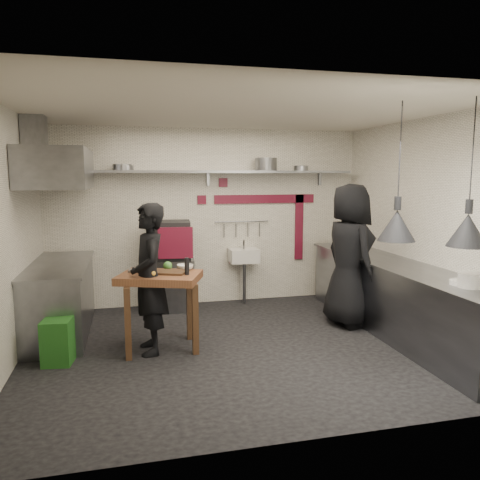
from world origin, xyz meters
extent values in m
plane|color=black|center=(0.00, 0.00, 0.00)|extent=(5.00, 5.00, 0.00)
plane|color=beige|center=(0.00, 0.00, 2.80)|extent=(5.00, 5.00, 0.00)
cube|color=silver|center=(0.00, 2.10, 1.40)|extent=(5.00, 0.04, 2.80)
cube|color=silver|center=(0.00, -2.10, 1.40)|extent=(5.00, 0.04, 2.80)
cube|color=silver|center=(-2.50, 0.00, 1.40)|extent=(0.04, 4.20, 2.80)
cube|color=silver|center=(2.50, 0.00, 1.40)|extent=(0.04, 4.20, 2.80)
cube|color=maroon|center=(0.95, 2.08, 1.68)|extent=(1.70, 0.02, 0.14)
cube|color=maroon|center=(1.55, 2.08, 1.20)|extent=(0.14, 0.02, 1.10)
cube|color=maroon|center=(0.25, 2.08, 1.95)|extent=(0.14, 0.02, 0.14)
cube|color=maroon|center=(-0.10, 2.08, 1.68)|extent=(0.14, 0.02, 0.14)
cube|color=slate|center=(0.00, 1.92, 2.12)|extent=(4.60, 0.34, 0.04)
cube|color=slate|center=(-1.90, 2.07, 2.02)|extent=(0.04, 0.06, 0.24)
cube|color=slate|center=(0.00, 2.07, 2.02)|extent=(0.04, 0.06, 0.24)
cube|color=slate|center=(1.90, 2.07, 2.02)|extent=(0.04, 0.06, 0.24)
cylinder|color=slate|center=(-1.31, 1.92, 2.19)|extent=(0.35, 0.35, 0.09)
cylinder|color=slate|center=(-1.28, 1.92, 2.18)|extent=(0.32, 0.32, 0.07)
cylinder|color=slate|center=(0.92, 1.92, 2.24)|extent=(0.40, 0.40, 0.20)
cylinder|color=slate|center=(1.50, 1.92, 2.18)|extent=(0.25, 0.25, 0.08)
cube|color=slate|center=(-0.58, 1.80, 0.40)|extent=(0.65, 0.60, 0.80)
cube|color=black|center=(-0.62, 1.76, 1.09)|extent=(0.61, 0.58, 0.58)
cube|color=maroon|center=(-0.59, 1.46, 1.09)|extent=(0.50, 0.08, 0.46)
cube|color=black|center=(-0.58, 1.47, 1.09)|extent=(0.34, 0.05, 0.34)
cube|color=silver|center=(0.55, 1.92, 0.78)|extent=(0.46, 0.34, 0.22)
cylinder|color=slate|center=(0.55, 1.92, 0.96)|extent=(0.03, 0.03, 0.14)
cylinder|color=slate|center=(0.55, 1.88, 0.34)|extent=(0.06, 0.06, 0.66)
cylinder|color=slate|center=(0.55, 2.06, 1.32)|extent=(0.90, 0.02, 0.02)
cube|color=slate|center=(2.15, 0.00, 0.45)|extent=(0.70, 3.80, 0.90)
cube|color=slate|center=(2.15, 0.00, 0.92)|extent=(0.76, 3.90, 0.03)
cylinder|color=silver|center=(2.12, -1.32, 1.01)|extent=(0.28, 0.28, 0.15)
cylinder|color=silver|center=(2.10, -1.20, 0.96)|extent=(0.20, 0.20, 0.05)
cube|color=slate|center=(-2.15, 1.05, 0.45)|extent=(0.70, 1.90, 0.90)
cube|color=slate|center=(-2.15, 1.05, 0.92)|extent=(0.76, 2.00, 0.03)
cube|color=slate|center=(-2.10, 1.05, 2.15)|extent=(0.78, 1.60, 0.50)
cube|color=slate|center=(-2.35, 1.05, 2.55)|extent=(0.28, 0.28, 0.50)
cube|color=#1D5719|center=(-2.05, -0.03, 0.25)|extent=(0.34, 0.34, 0.50)
cube|color=#472E1B|center=(-0.80, 0.15, 0.93)|extent=(0.45, 0.39, 0.02)
cylinder|color=black|center=(-0.61, 0.01, 1.02)|extent=(0.07, 0.07, 0.20)
sphere|color=gold|center=(-1.03, 0.00, 0.96)|extent=(0.10, 0.10, 0.09)
sphere|color=gold|center=(-1.00, 0.00, 0.96)|extent=(0.08, 0.08, 0.08)
sphere|color=#408132|center=(-0.80, 0.35, 0.97)|extent=(0.13, 0.13, 0.11)
cube|color=slate|center=(-1.17, 0.32, 0.94)|extent=(0.21, 0.15, 0.03)
imported|color=silver|center=(-0.59, 0.31, 0.95)|extent=(0.24, 0.24, 0.06)
imported|color=black|center=(-1.04, 0.09, 0.88)|extent=(0.47, 0.67, 1.76)
imported|color=black|center=(1.69, 0.49, 0.98)|extent=(0.74, 1.03, 1.96)
camera|label=1|loc=(-1.25, -5.31, 2.07)|focal=35.00mm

